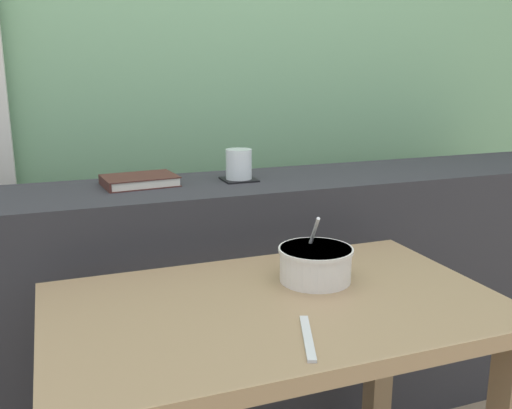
{
  "coord_description": "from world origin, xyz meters",
  "views": [
    {
      "loc": [
        -0.45,
        -1.03,
        1.17
      ],
      "look_at": [
        0.1,
        0.44,
        0.78
      ],
      "focal_mm": 39.36,
      "sensor_mm": 36.0,
      "label": 1
    }
  ],
  "objects": [
    {
      "name": "fork_utensil",
      "position": [
        -0.04,
        -0.2,
        0.7
      ],
      "size": [
        0.07,
        0.16,
        0.01
      ],
      "primitive_type": "cube",
      "rotation": [
        0.0,
        0.0,
        -0.36
      ],
      "color": "silver",
      "rests_on": "breakfast_table"
    },
    {
      "name": "coaster_square",
      "position": [
        0.09,
        0.56,
        0.83
      ],
      "size": [
        0.1,
        0.1,
        0.0
      ],
      "primitive_type": "cube",
      "color": "black",
      "rests_on": "dark_console_ledge"
    },
    {
      "name": "dark_console_ledge",
      "position": [
        0.0,
        0.55,
        0.42
      ],
      "size": [
        2.8,
        0.38,
        0.83
      ],
      "primitive_type": "cube",
      "color": "#2D2D33",
      "rests_on": "ground"
    },
    {
      "name": "outdoor_backdrop",
      "position": [
        0.0,
        1.12,
        1.4
      ],
      "size": [
        4.8,
        0.08,
        2.8
      ],
      "primitive_type": "cube",
      "color": "#7AAD7F",
      "rests_on": "ground"
    },
    {
      "name": "soup_bowl",
      "position": [
        0.1,
        0.05,
        0.73
      ],
      "size": [
        0.17,
        0.17,
        0.16
      ],
      "color": "silver",
      "rests_on": "breakfast_table"
    },
    {
      "name": "juice_glass",
      "position": [
        0.09,
        0.56,
        0.88
      ],
      "size": [
        0.08,
        0.08,
        0.09
      ],
      "color": "white",
      "rests_on": "coaster_square"
    },
    {
      "name": "breakfast_table",
      "position": [
        -0.03,
        -0.03,
        0.56
      ],
      "size": [
        0.94,
        0.57,
        0.69
      ],
      "color": "#826849",
      "rests_on": "ground"
    },
    {
      "name": "closed_book",
      "position": [
        -0.2,
        0.6,
        0.85
      ],
      "size": [
        0.22,
        0.17,
        0.03
      ],
      "color": "#47231E",
      "rests_on": "dark_console_ledge"
    }
  ]
}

